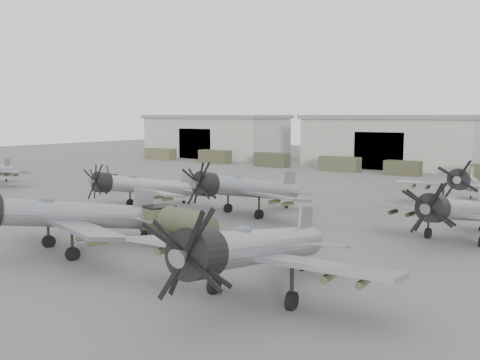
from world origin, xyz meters
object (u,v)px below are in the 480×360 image
at_px(aircraft_near_2, 250,249).
at_px(aircraft_mid_3, 455,210).
at_px(aircraft_near_1, 56,215).
at_px(fuel_tanker, 179,225).
at_px(aircraft_mid_2, 242,188).
at_px(tug_trailer, 122,183).
at_px(aircraft_mid_1, 138,186).
at_px(aircraft_far_1, 464,182).
at_px(ground_crew, 108,173).

height_order(aircraft_near_2, aircraft_mid_3, aircraft_near_2).
relative_size(aircraft_near_1, fuel_tanker, 1.91).
distance_m(aircraft_mid_2, aircraft_mid_3, 17.45).
distance_m(aircraft_mid_2, tug_trailer, 23.00).
bearing_deg(aircraft_near_1, aircraft_mid_3, 57.70).
xyz_separation_m(aircraft_near_2, aircraft_mid_3, (4.74, 17.70, -0.30)).
bearing_deg(aircraft_mid_2, aircraft_near_2, -41.01).
distance_m(aircraft_mid_1, aircraft_far_1, 30.87).
xyz_separation_m(aircraft_mid_3, aircraft_far_1, (-2.99, 16.00, 0.07)).
relative_size(aircraft_mid_1, aircraft_mid_3, 0.97).
xyz_separation_m(aircraft_near_2, tug_trailer, (-34.72, 23.73, -1.97)).
distance_m(tug_trailer, ground_crew, 8.44).
relative_size(fuel_tanker, ground_crew, 3.65).
xyz_separation_m(tug_trailer, ground_crew, (-7.37, 4.09, 0.43)).
distance_m(aircraft_near_1, ground_crew, 38.92).
relative_size(aircraft_near_1, tug_trailer, 1.83).
height_order(fuel_tanker, ground_crew, fuel_tanker).
bearing_deg(aircraft_near_1, aircraft_near_2, 14.93).
bearing_deg(tug_trailer, ground_crew, 162.65).
xyz_separation_m(aircraft_near_1, aircraft_mid_2, (2.01, 17.17, -0.06)).
distance_m(aircraft_near_1, tug_trailer, 30.95).
height_order(aircraft_near_1, ground_crew, aircraft_near_1).
relative_size(aircraft_near_1, aircraft_mid_2, 1.02).
bearing_deg(aircraft_near_2, tug_trailer, 141.34).
bearing_deg(tug_trailer, aircraft_mid_3, 3.02).
distance_m(aircraft_near_1, aircraft_mid_1, 16.27).
height_order(aircraft_near_2, ground_crew, aircraft_near_2).
bearing_deg(aircraft_mid_3, ground_crew, 175.22).
xyz_separation_m(aircraft_far_1, tug_trailer, (-36.47, -9.97, -1.74)).
distance_m(aircraft_mid_1, aircraft_mid_2, 10.14).
bearing_deg(aircraft_near_2, fuel_tanker, 144.35).
xyz_separation_m(aircraft_mid_1, aircraft_mid_2, (9.73, 2.85, 0.25)).
relative_size(aircraft_mid_2, aircraft_mid_3, 1.09).
bearing_deg(tug_trailer, fuel_tanker, -23.74).
bearing_deg(tug_trailer, aircraft_far_1, 27.00).
bearing_deg(aircraft_mid_3, aircraft_near_1, -130.61).
height_order(aircraft_near_2, aircraft_far_1, aircraft_near_2).
relative_size(aircraft_mid_1, aircraft_mid_2, 0.90).
height_order(aircraft_near_1, aircraft_mid_2, aircraft_near_1).
bearing_deg(ground_crew, aircraft_near_1, -158.59).
distance_m(aircraft_near_2, aircraft_far_1, 33.75).
bearing_deg(aircraft_far_1, aircraft_near_1, -121.38).
xyz_separation_m(aircraft_mid_3, tug_trailer, (-39.47, 6.03, -1.67)).
relative_size(aircraft_mid_3, tug_trailer, 1.65).
xyz_separation_m(aircraft_near_1, aircraft_mid_3, (19.45, 17.50, -0.25)).
distance_m(aircraft_near_2, fuel_tanker, 11.28).
relative_size(aircraft_mid_2, aircraft_far_1, 1.06).
distance_m(aircraft_near_2, aircraft_mid_1, 26.72).
xyz_separation_m(fuel_tanker, tug_trailer, (-25.13, 17.89, -0.95)).
bearing_deg(aircraft_near_1, fuel_tanker, 63.51).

